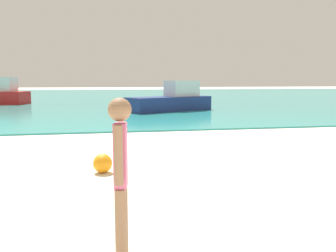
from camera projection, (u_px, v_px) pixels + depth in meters
The scene contains 4 objects.
water at pixel (113, 96), 42.18m from camera, with size 160.00×60.00×0.06m, color teal.
person_standing at pixel (121, 174), 3.44m from camera, with size 0.22×0.39×1.69m.
boat_near at pixel (172, 100), 21.38m from camera, with size 5.46×3.81×1.79m.
beach_ball at pixel (103, 163), 7.23m from camera, with size 0.39×0.39×0.39m, color orange.
Camera 1 is at (-1.71, 1.09, 1.85)m, focal length 38.36 mm.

